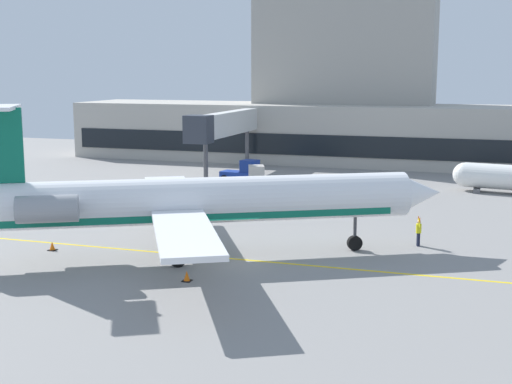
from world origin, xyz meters
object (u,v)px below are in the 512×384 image
fuel_tank (498,177)px  marshaller (419,231)px  regional_jet (188,201)px  pushback_tractor (244,172)px  baggage_tug (251,180)px

fuel_tank → marshaller: size_ratio=4.28×
regional_jet → fuel_tank: size_ratio=3.55×
regional_jet → pushback_tractor: regional_jet is taller
regional_jet → fuel_tank: regional_jet is taller
pushback_tractor → regional_jet: bearing=-77.3°
pushback_tractor → marshaller: pushback_tractor is taller
marshaller → pushback_tractor: bearing=132.1°
regional_jet → baggage_tug: regional_jet is taller
baggage_tug → pushback_tractor: baggage_tug is taller
regional_jet → marshaller: bearing=29.9°
regional_jet → baggage_tug: (-3.99, 23.22, -2.34)m
marshaller → regional_jet: bearing=-150.1°
baggage_tug → fuel_tank: bearing=15.2°
regional_jet → pushback_tractor: bearing=102.7°
pushback_tractor → fuel_tank: size_ratio=0.51×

